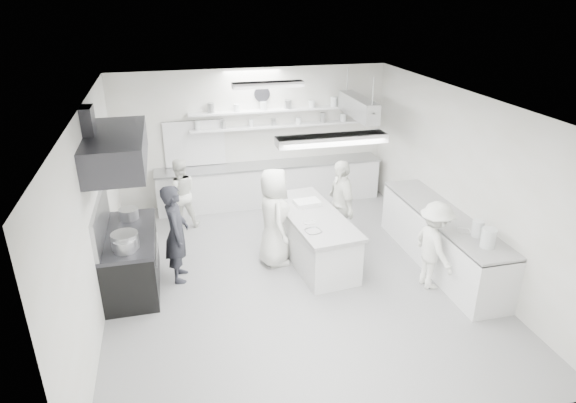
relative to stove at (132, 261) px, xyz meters
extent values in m
cube|color=#9E9E9E|center=(2.60, -0.40, -0.46)|extent=(6.00, 7.00, 0.02)
cube|color=white|center=(2.60, -0.40, 2.56)|extent=(6.00, 7.00, 0.02)
cube|color=silver|center=(2.60, 3.10, 1.05)|extent=(6.00, 0.04, 3.00)
cube|color=silver|center=(2.60, -3.90, 1.05)|extent=(6.00, 0.04, 3.00)
cube|color=silver|center=(-0.40, -0.40, 1.05)|extent=(0.04, 7.00, 3.00)
cube|color=silver|center=(5.60, -0.40, 1.05)|extent=(0.04, 7.00, 3.00)
cube|color=black|center=(0.00, 0.00, 0.00)|extent=(0.80, 1.80, 0.90)
cube|color=#2E2E33|center=(0.00, 0.00, 1.90)|extent=(0.85, 2.00, 0.50)
cube|color=silver|center=(2.90, 2.80, 0.01)|extent=(5.00, 0.60, 0.92)
cube|color=silver|center=(3.30, 2.97, 1.30)|extent=(4.20, 0.26, 0.04)
cube|color=silver|center=(3.30, 2.97, 1.65)|extent=(4.20, 0.26, 0.04)
cube|color=black|center=(1.30, 3.08, 1.00)|extent=(1.30, 0.04, 1.00)
cylinder|color=white|center=(2.80, 3.06, 2.00)|extent=(0.32, 0.05, 0.32)
cube|color=silver|center=(5.25, -0.60, 0.02)|extent=(0.74, 3.30, 0.94)
cube|color=#A2A4A6|center=(4.60, 2.00, 1.85)|extent=(0.30, 1.60, 0.40)
cube|color=silver|center=(2.60, -2.20, 2.49)|extent=(1.30, 0.25, 0.10)
cube|color=silver|center=(2.60, 1.40, 2.49)|extent=(1.30, 0.25, 0.10)
cube|color=silver|center=(3.12, 0.14, -0.03)|extent=(1.08, 2.35, 0.84)
cylinder|color=#A2A4A6|center=(0.00, -0.50, 0.60)|extent=(0.40, 0.40, 0.29)
imported|color=#25262E|center=(0.75, 0.03, 0.39)|extent=(0.45, 0.64, 1.69)
imported|color=white|center=(0.88, 2.05, 0.28)|extent=(0.75, 0.60, 1.46)
imported|color=white|center=(2.42, 0.18, 0.43)|extent=(0.58, 0.88, 1.77)
imported|color=white|center=(3.74, 0.47, 0.41)|extent=(0.45, 1.02, 1.72)
imported|color=white|center=(4.74, -1.19, 0.29)|extent=(0.57, 0.97, 1.49)
imported|color=#A2A4A6|center=(2.93, -0.51, 0.42)|extent=(0.32, 0.32, 0.07)
imported|color=silver|center=(2.95, -0.20, 0.42)|extent=(0.27, 0.27, 0.06)
imported|color=silver|center=(5.21, -1.24, 0.52)|extent=(0.27, 0.27, 0.05)
camera|label=1|loc=(0.80, -7.39, 4.08)|focal=30.75mm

